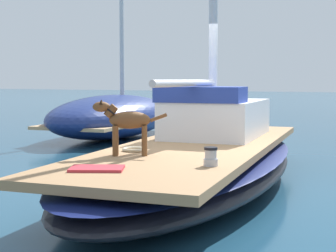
{
  "coord_description": "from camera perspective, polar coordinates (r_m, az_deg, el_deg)",
  "views": [
    {
      "loc": [
        2.87,
        -7.19,
        1.62
      ],
      "look_at": [
        0.0,
        -1.0,
        1.01
      ],
      "focal_mm": 56.46,
      "sensor_mm": 36.0,
      "label": 1
    }
  ],
  "objects": [
    {
      "name": "ground_plane",
      "position": [
        7.91,
        3.06,
        -6.72
      ],
      "size": [
        120.0,
        120.0,
        0.0
      ],
      "primitive_type": "plane",
      "color": "navy"
    },
    {
      "name": "sailboat_main",
      "position": [
        7.85,
        3.08,
        -4.32
      ],
      "size": [
        3.12,
        7.42,
        0.66
      ],
      "color": "black",
      "rests_on": "ground"
    },
    {
      "name": "cabin_house",
      "position": [
        8.84,
        5.16,
        1.1
      ],
      "size": [
        1.58,
        2.33,
        0.84
      ],
      "color": "silver",
      "rests_on": "sailboat_main"
    },
    {
      "name": "dog_brown",
      "position": [
        6.63,
        -4.54,
        0.44
      ],
      "size": [
        0.87,
        0.5,
        0.7
      ],
      "color": "brown",
      "rests_on": "sailboat_main"
    },
    {
      "name": "deck_winch",
      "position": [
        5.86,
        4.64,
        -3.37
      ],
      "size": [
        0.16,
        0.16,
        0.21
      ],
      "color": "#B7B7BC",
      "rests_on": "sailboat_main"
    },
    {
      "name": "coiled_rope",
      "position": [
        7.07,
        -3.65,
        -2.53
      ],
      "size": [
        0.32,
        0.32,
        0.04
      ],
      "primitive_type": "torus",
      "color": "beige",
      "rests_on": "sailboat_main"
    },
    {
      "name": "deck_towel",
      "position": [
        5.65,
        -7.68,
        -4.57
      ],
      "size": [
        0.66,
        0.55,
        0.03
      ],
      "primitive_type": "cube",
      "rotation": [
        0.0,
        0.0,
        0.41
      ],
      "color": "#C6333D",
      "rests_on": "sailboat_main"
    },
    {
      "name": "moored_boat_port_side",
      "position": [
        14.66,
        -5.91,
        1.15
      ],
      "size": [
        2.96,
        5.82,
        7.81
      ],
      "color": "navy",
      "rests_on": "ground"
    }
  ]
}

